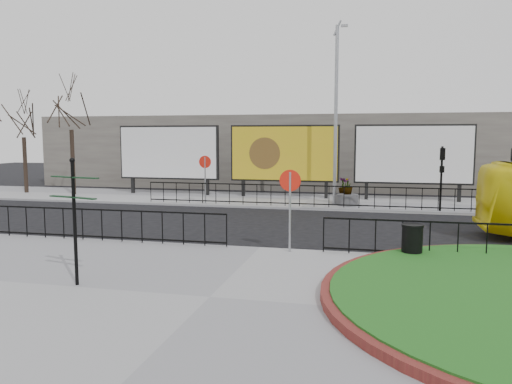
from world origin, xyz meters
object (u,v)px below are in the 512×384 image
(billboard_mid, at_px, (284,154))
(litter_bin, at_px, (412,242))
(fingerpost_sign, at_px, (74,209))
(planter_c, at_px, (347,196))
(planter_b, at_px, (343,194))
(lamp_post, at_px, (336,112))

(billboard_mid, relative_size, litter_bin, 6.15)
(fingerpost_sign, bearing_deg, planter_c, 87.47)
(litter_bin, bearing_deg, planter_b, 102.42)
(litter_bin, height_order, planter_c, planter_c)
(litter_bin, distance_m, planter_c, 11.19)
(fingerpost_sign, distance_m, planter_c, 16.22)
(fingerpost_sign, xyz_separation_m, planter_c, (5.50, 15.20, -1.34))
(fingerpost_sign, bearing_deg, lamp_post, 90.49)
(planter_c, bearing_deg, fingerpost_sign, -109.88)
(litter_bin, distance_m, planter_b, 11.82)
(planter_b, bearing_deg, billboard_mid, 149.58)
(planter_b, height_order, planter_c, planter_c)
(litter_bin, height_order, planter_b, planter_b)
(fingerpost_sign, relative_size, planter_b, 2.18)
(fingerpost_sign, distance_m, litter_bin, 8.97)
(fingerpost_sign, height_order, litter_bin, fingerpost_sign)
(lamp_post, relative_size, fingerpost_sign, 3.11)
(fingerpost_sign, height_order, planter_b, fingerpost_sign)
(planter_b, distance_m, planter_c, 0.64)
(billboard_mid, height_order, lamp_post, lamp_post)
(billboard_mid, xyz_separation_m, litter_bin, (6.00, -13.57, -1.97))
(lamp_post, height_order, planter_c, lamp_post)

